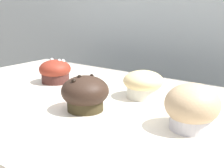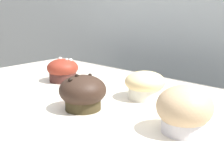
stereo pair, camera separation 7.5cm
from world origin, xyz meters
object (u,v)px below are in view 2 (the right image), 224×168
at_px(muffin_back_left, 63,70).
at_px(muffin_back_right, 145,85).
at_px(muffin_front_left, 83,93).
at_px(muffin_front_center, 184,110).

bearing_deg(muffin_back_left, muffin_back_right, 6.25).
bearing_deg(muffin_front_left, muffin_back_right, 72.06).
xyz_separation_m(muffin_back_right, muffin_front_left, (-0.05, -0.16, 0.00)).
height_order(muffin_front_center, muffin_back_right, muffin_front_center).
distance_m(muffin_front_center, muffin_back_right, 0.22).
relative_size(muffin_back_left, muffin_front_left, 0.89).
distance_m(muffin_back_right, muffin_front_left, 0.17).
bearing_deg(muffin_front_center, muffin_front_left, -169.66).
height_order(muffin_front_center, muffin_front_left, muffin_front_center).
height_order(muffin_back_left, muffin_front_left, muffin_front_left).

